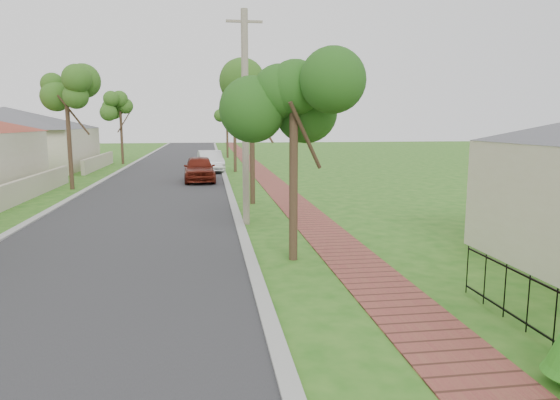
{
  "coord_description": "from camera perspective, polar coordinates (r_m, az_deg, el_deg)",
  "views": [
    {
      "loc": [
        -0.35,
        -5.31,
        3.53
      ],
      "look_at": [
        1.47,
        7.41,
        1.5
      ],
      "focal_mm": 32.0,
      "sensor_mm": 36.0,
      "label": 1
    }
  ],
  "objects": [
    {
      "name": "road",
      "position": [
        25.69,
        -13.99,
        0.8
      ],
      "size": [
        7.0,
        120.0,
        0.02
      ],
      "primitive_type": "cube",
      "color": "#28282B",
      "rests_on": "ground"
    },
    {
      "name": "kerb_right",
      "position": [
        25.58,
        -5.83,
        0.99
      ],
      "size": [
        0.3,
        120.0,
        0.1
      ],
      "primitive_type": "cube",
      "color": "#9E9E99",
      "rests_on": "ground"
    },
    {
      "name": "kerb_left",
      "position": [
        26.32,
        -21.91,
        0.61
      ],
      "size": [
        0.3,
        120.0,
        0.1
      ],
      "primitive_type": "cube",
      "color": "#9E9E99",
      "rests_on": "ground"
    },
    {
      "name": "sidewalk",
      "position": [
        25.81,
        -0.05,
        1.11
      ],
      "size": [
        1.5,
        120.0,
        0.03
      ],
      "primitive_type": "cube",
      "color": "brown",
      "rests_on": "ground"
    },
    {
      "name": "street_trees",
      "position": [
        32.27,
        -12.85,
        10.53
      ],
      "size": [
        10.7,
        37.65,
        5.89
      ],
      "color": "#382619",
      "rests_on": "ground"
    },
    {
      "name": "far_house_grey",
      "position": [
        41.96,
        -28.72,
        6.25
      ],
      "size": [
        15.56,
        15.56,
        4.6
      ],
      "color": "beige",
      "rests_on": "ground"
    },
    {
      "name": "parked_car_red",
      "position": [
        29.91,
        -9.2,
        3.53
      ],
      "size": [
        1.95,
        4.5,
        1.51
      ],
      "primitive_type": "imported",
      "rotation": [
        0.0,
        0.0,
        0.04
      ],
      "color": "#62190E",
      "rests_on": "ground"
    },
    {
      "name": "parked_car_white",
      "position": [
        35.78,
        -7.97,
        4.4
      ],
      "size": [
        2.01,
        4.59,
        1.47
      ],
      "primitive_type": "imported",
      "rotation": [
        0.0,
        0.0,
        0.11
      ],
      "color": "white",
      "rests_on": "ground"
    },
    {
      "name": "near_tree",
      "position": [
        12.5,
        1.59,
        11.57
      ],
      "size": [
        2.01,
        2.01,
        5.15
      ],
      "color": "#382619",
      "rests_on": "ground"
    },
    {
      "name": "utility_pole",
      "position": [
        17.03,
        -3.98,
        9.32
      ],
      "size": [
        1.2,
        0.24,
        7.16
      ],
      "color": "gray",
      "rests_on": "ground"
    }
  ]
}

